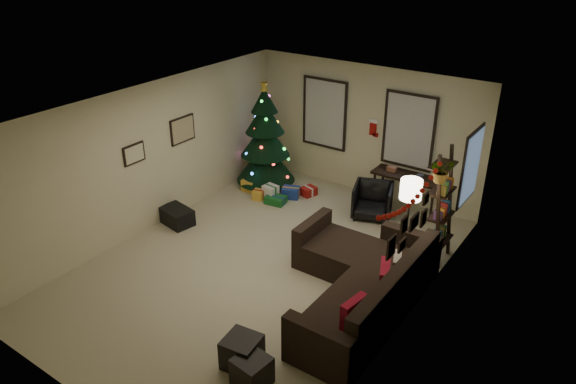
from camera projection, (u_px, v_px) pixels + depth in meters
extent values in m
plane|color=tan|center=(263.00, 265.00, 9.00)|extent=(7.00, 7.00, 0.00)
plane|color=white|center=(259.00, 109.00, 7.80)|extent=(7.00, 7.00, 0.00)
plane|color=beige|center=(365.00, 131.00, 10.98)|extent=(5.00, 0.00, 5.00)
plane|color=beige|center=(64.00, 310.00, 5.82)|extent=(5.00, 0.00, 5.00)
plane|color=beige|center=(151.00, 158.00, 9.68)|extent=(0.00, 7.00, 7.00)
plane|color=beige|center=(411.00, 241.00, 7.12)|extent=(0.00, 7.00, 7.00)
cube|color=#728CB2|center=(325.00, 113.00, 11.35)|extent=(0.94, 0.02, 1.35)
cube|color=beige|center=(325.00, 113.00, 11.35)|extent=(0.94, 0.03, 1.35)
cube|color=#728CB2|center=(409.00, 131.00, 10.38)|extent=(0.94, 0.02, 1.35)
cube|color=beige|center=(409.00, 131.00, 10.38)|extent=(0.94, 0.03, 1.35)
cube|color=#728CB2|center=(472.00, 167.00, 8.94)|extent=(0.05, 0.27, 1.17)
cube|color=beige|center=(472.00, 167.00, 8.94)|extent=(0.05, 0.45, 1.17)
cylinder|color=black|center=(266.00, 178.00, 11.77)|extent=(0.09, 0.09, 0.28)
cone|color=black|center=(266.00, 161.00, 11.59)|extent=(1.27, 1.27, 0.88)
cone|color=black|center=(265.00, 138.00, 11.36)|extent=(1.04, 1.04, 0.74)
cone|color=black|center=(265.00, 117.00, 11.16)|extent=(0.82, 0.82, 0.65)
cone|color=black|center=(264.00, 100.00, 10.99)|extent=(0.56, 0.56, 0.51)
cylinder|color=maroon|center=(266.00, 183.00, 11.83)|extent=(1.02, 1.02, 0.04)
cube|color=silver|center=(271.00, 192.00, 11.13)|extent=(0.28, 0.25, 0.30)
cube|color=gold|center=(249.00, 185.00, 11.49)|extent=(0.30, 0.22, 0.25)
cube|color=#14591E|center=(276.00, 200.00, 10.99)|extent=(0.40, 0.30, 0.15)
cube|color=maroon|center=(309.00, 191.00, 11.32)|extent=(0.25, 0.30, 0.18)
cube|color=navy|center=(291.00, 192.00, 11.22)|extent=(0.35, 0.28, 0.22)
cube|color=silver|center=(259.00, 177.00, 11.86)|extent=(0.26, 0.26, 0.28)
cube|color=gold|center=(259.00, 195.00, 11.15)|extent=(0.22, 0.22, 0.20)
cube|color=black|center=(369.00, 301.00, 7.77)|extent=(0.98, 2.61, 0.46)
cube|color=black|center=(397.00, 284.00, 7.37)|extent=(0.20, 2.61, 0.46)
cube|color=black|center=(318.00, 350.00, 6.68)|extent=(0.98, 0.20, 0.72)
cube|color=black|center=(410.00, 250.00, 8.75)|extent=(0.98, 0.20, 0.72)
cube|color=black|center=(340.00, 255.00, 8.86)|extent=(0.93, 0.98, 0.46)
cube|color=black|center=(312.00, 238.00, 9.09)|extent=(0.18, 0.98, 0.72)
cube|color=maroon|center=(354.00, 314.00, 6.87)|extent=(0.18, 0.45, 0.43)
cube|color=maroon|center=(384.00, 280.00, 7.52)|extent=(0.31, 0.50, 0.49)
cube|color=#BCAA98|center=(396.00, 267.00, 7.83)|extent=(0.24, 0.39, 0.38)
cube|color=black|center=(242.00, 352.00, 6.86)|extent=(0.49, 0.49, 0.42)
cube|color=black|center=(252.00, 371.00, 6.59)|extent=(0.45, 0.45, 0.38)
cube|color=black|center=(408.00, 176.00, 10.47)|extent=(1.38, 0.49, 0.05)
cylinder|color=black|center=(374.00, 190.00, 10.81)|extent=(0.05, 0.05, 0.69)
cylinder|color=black|center=(382.00, 183.00, 11.10)|extent=(0.05, 0.05, 0.69)
cylinder|color=black|center=(432.00, 206.00, 10.18)|extent=(0.05, 0.05, 0.69)
cylinder|color=black|center=(439.00, 198.00, 10.47)|extent=(0.05, 0.05, 0.69)
imported|color=black|center=(372.00, 201.00, 10.37)|extent=(0.83, 0.80, 0.68)
cube|color=black|center=(438.00, 214.00, 8.54)|extent=(0.05, 0.05, 1.98)
cube|color=black|center=(450.00, 201.00, 8.93)|extent=(0.05, 0.05, 1.98)
cube|color=black|center=(438.00, 239.00, 9.02)|extent=(0.30, 0.55, 0.03)
cube|color=black|center=(441.00, 216.00, 8.82)|extent=(0.30, 0.55, 0.03)
cube|color=black|center=(445.00, 192.00, 8.63)|extent=(0.30, 0.55, 0.03)
cube|color=black|center=(448.00, 167.00, 8.43)|extent=(0.30, 0.55, 0.03)
imported|color=#4C4C4C|center=(442.00, 167.00, 8.13)|extent=(0.62, 0.61, 0.52)
cylinder|color=black|center=(402.00, 267.00, 8.92)|extent=(0.28, 0.28, 0.03)
cylinder|color=black|center=(406.00, 231.00, 8.61)|extent=(0.03, 0.03, 1.35)
cylinder|color=white|center=(411.00, 189.00, 8.29)|extent=(0.34, 0.34, 0.32)
cube|color=black|center=(182.00, 130.00, 10.14)|extent=(0.04, 0.60, 0.50)
cube|color=tan|center=(182.00, 130.00, 10.14)|extent=(0.01, 0.54, 0.45)
cube|color=black|center=(134.00, 154.00, 9.31)|extent=(0.04, 0.45, 0.35)
cube|color=beige|center=(134.00, 154.00, 9.31)|extent=(0.01, 0.41, 0.31)
cube|color=black|center=(391.00, 247.00, 6.60)|extent=(0.03, 0.22, 0.28)
cube|color=black|center=(404.00, 225.00, 6.79)|extent=(0.03, 0.18, 0.22)
cube|color=black|center=(402.00, 245.00, 6.92)|extent=(0.03, 0.20, 0.16)
cube|color=black|center=(414.00, 222.00, 7.10)|extent=(0.03, 0.26, 0.20)
cube|color=black|center=(424.00, 218.00, 7.40)|extent=(0.03, 0.18, 0.24)
cube|color=black|center=(426.00, 199.00, 7.27)|extent=(0.03, 0.16, 0.16)
cube|color=#990F0C|center=(361.00, 123.00, 11.06)|extent=(0.14, 0.04, 0.30)
cube|color=white|center=(361.00, 116.00, 10.99)|extent=(0.16, 0.05, 0.08)
cube|color=#990F0C|center=(363.00, 129.00, 11.08)|extent=(0.10, 0.04, 0.08)
cube|color=#990F0C|center=(373.00, 128.00, 10.83)|extent=(0.14, 0.04, 0.30)
cube|color=white|center=(374.00, 121.00, 10.77)|extent=(0.16, 0.05, 0.08)
cube|color=#990F0C|center=(376.00, 135.00, 10.85)|extent=(0.10, 0.04, 0.08)
cube|color=black|center=(177.00, 216.00, 10.20)|extent=(0.70, 0.53, 0.32)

